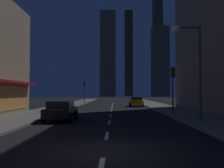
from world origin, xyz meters
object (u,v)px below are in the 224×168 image
fire_hydrant_far_left (64,106)px  traffic_light_near_right (173,80)px  car_parked_far (136,102)px  street_lamp_right (188,49)px  traffic_light_far_left (85,87)px  car_parked_near (61,111)px

fire_hydrant_far_left → traffic_light_near_right: 14.57m
car_parked_far → fire_hydrant_far_left: car_parked_far is taller
street_lamp_right → car_parked_far: bearing=95.0°
car_parked_far → traffic_light_near_right: bearing=-83.0°
traffic_light_near_right → traffic_light_far_left: size_ratio=1.00×
car_parked_near → traffic_light_near_right: 10.02m
traffic_light_far_left → street_lamp_right: 32.79m
car_parked_near → street_lamp_right: (8.98, -1.41, 4.33)m
fire_hydrant_far_left → traffic_light_far_left: size_ratio=0.16×
traffic_light_near_right → street_lamp_right: bearing=-91.4°
traffic_light_near_right → street_lamp_right: 5.17m
traffic_light_near_right → traffic_light_far_left: 28.29m
car_parked_far → street_lamp_right: bearing=-85.0°
fire_hydrant_far_left → traffic_light_near_right: traffic_light_near_right is taller
traffic_light_near_right → street_lamp_right: size_ratio=0.64×
car_parked_near → traffic_light_far_left: traffic_light_far_left is taller
traffic_light_near_right → street_lamp_right: (-0.12, -4.81, 1.87)m
car_parked_near → fire_hydrant_far_left: bearing=100.8°
car_parked_near → fire_hydrant_far_left: (-2.30, 12.06, -0.29)m
traffic_light_far_left → car_parked_far: bearing=-49.3°
fire_hydrant_far_left → street_lamp_right: bearing=-50.1°
car_parked_far → traffic_light_far_left: 14.18m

